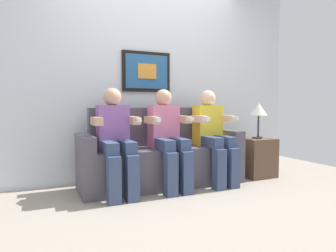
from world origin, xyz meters
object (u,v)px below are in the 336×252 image
person_on_left (116,137)px  side_table_right (256,157)px  person_on_right (213,133)px  person_in_middle (168,134)px  spare_remote_on_table (260,138)px  couch (162,158)px  table_lamp (259,111)px

person_on_left → side_table_right: person_on_left is taller
person_on_right → side_table_right: size_ratio=2.22×
person_on_left → person_on_right: (1.17, -0.00, 0.00)m
person_in_middle → spare_remote_on_table: bearing=1.3°
couch → side_table_right: couch is taller
person_in_middle → person_on_right: 0.59m
person_on_right → spare_remote_on_table: bearing=2.4°
side_table_right → table_lamp: bearing=-76.5°
person_on_right → table_lamp: person_on_right is taller
person_on_right → table_lamp: 0.76m
couch → spare_remote_on_table: (1.32, -0.14, 0.20)m
person_on_left → person_in_middle: same height
person_on_right → couch: bearing=164.1°
side_table_right → couch: bearing=175.3°
person_in_middle → table_lamp: 1.33m
side_table_right → spare_remote_on_table: 0.26m
person_on_left → spare_remote_on_table: size_ratio=8.54×
couch → person_in_middle: person_in_middle is taller
couch → person_in_middle: (-0.00, -0.17, 0.29)m
table_lamp → person_in_middle: bearing=-178.4°
person_on_right → side_table_right: person_on_right is taller
person_in_middle → person_on_right: same height
person_in_middle → spare_remote_on_table: size_ratio=8.54×
person_in_middle → couch: bearing=90.0°
person_in_middle → person_on_right: bearing=0.0°
person_on_right → person_in_middle: bearing=180.0°
couch → person_on_right: bearing=-15.9°
person_on_left → side_table_right: 1.91m
person_on_right → spare_remote_on_table: size_ratio=8.54×
couch → table_lamp: (1.30, -0.13, 0.55)m
person_in_middle → side_table_right: size_ratio=2.22×
side_table_right → person_in_middle: bearing=-177.3°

